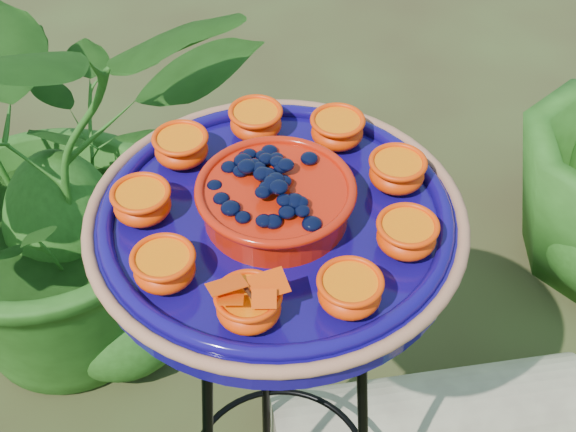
% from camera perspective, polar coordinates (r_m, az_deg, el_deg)
% --- Properties ---
extents(tripod_stand, '(0.37, 0.38, 0.91)m').
position_cam_1_polar(tripod_stand, '(1.31, -0.67, -12.52)').
color(tripod_stand, black).
rests_on(tripod_stand, ground).
extents(feeder_dish, '(0.52, 0.52, 0.11)m').
position_cam_1_polar(feeder_dish, '(1.00, -0.85, -0.03)').
color(feeder_dish, '#11075D').
rests_on(feeder_dish, tripod_stand).
extents(driftwood_log, '(0.70, 0.32, 0.23)m').
position_cam_1_polar(driftwood_log, '(1.82, 10.08, -14.43)').
color(driftwood_log, tan).
rests_on(driftwood_log, ground).
extents(shrub_back_left, '(1.11, 1.03, 1.01)m').
position_cam_1_polar(shrub_back_left, '(1.81, -16.55, 2.96)').
color(shrub_back_left, '#204A13').
rests_on(shrub_back_left, ground).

